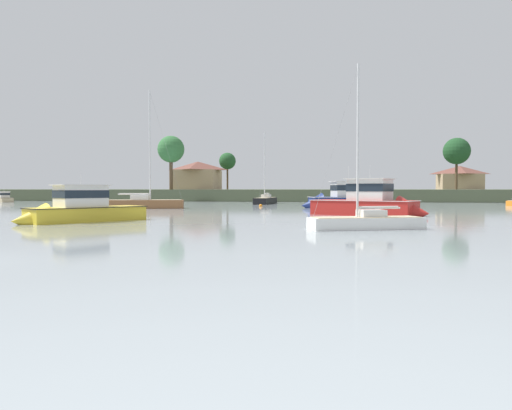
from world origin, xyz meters
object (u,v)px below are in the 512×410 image
at_px(sailboat_white, 366,226).
at_px(cruiser_navy, 340,201).
at_px(cruiser_yellow, 75,213).
at_px(cruiser_sand, 4,200).
at_px(sailboat_black, 265,202).
at_px(sailboat_wood, 144,206).
at_px(cruiser_red, 375,207).
at_px(mooring_buoy_orange, 261,206).

distance_m(sailboat_white, cruiser_navy, 32.56).
distance_m(cruiser_yellow, cruiser_sand, 62.15).
height_order(sailboat_white, cruiser_sand, sailboat_white).
xyz_separation_m(cruiser_navy, cruiser_sand, (-58.69, 18.42, -0.38)).
relative_size(sailboat_black, sailboat_white, 1.16).
bearing_deg(sailboat_black, cruiser_sand, 175.34).
xyz_separation_m(cruiser_yellow, sailboat_wood, (-4.29, 23.86, -0.33)).
bearing_deg(cruiser_navy, sailboat_black, 127.69).
xyz_separation_m(cruiser_red, cruiser_yellow, (-21.65, -11.99, -0.12)).
distance_m(cruiser_red, sailboat_wood, 28.53).
height_order(sailboat_wood, cruiser_navy, sailboat_wood).
distance_m(cruiser_yellow, cruiser_navy, 34.91).
height_order(cruiser_red, sailboat_black, sailboat_black).
height_order(sailboat_wood, cruiser_sand, sailboat_wood).
bearing_deg(sailboat_wood, sailboat_black, 59.16).
bearing_deg(cruiser_navy, cruiser_yellow, -122.81).
distance_m(cruiser_navy, mooring_buoy_orange, 10.83).
bearing_deg(sailboat_wood, cruiser_navy, 13.28).
bearing_deg(cruiser_navy, cruiser_sand, 162.57).
distance_m(cruiser_sand, mooring_buoy_orange, 50.71).
height_order(sailboat_white, cruiser_navy, sailboat_white).
relative_size(sailboat_white, cruiser_sand, 1.63).
bearing_deg(sailboat_white, cruiser_sand, 139.52).
xyz_separation_m(sailboat_white, mooring_buoy_orange, (-11.37, 35.66, -0.13)).
height_order(cruiser_navy, cruiser_sand, cruiser_navy).
bearing_deg(sailboat_wood, sailboat_white, -48.15).
bearing_deg(cruiser_yellow, cruiser_sand, 129.79).
distance_m(sailboat_black, cruiser_navy, 18.40).
relative_size(sailboat_black, cruiser_sand, 1.89).
height_order(cruiser_red, cruiser_yellow, cruiser_red).
bearing_deg(sailboat_black, sailboat_wood, -120.84).
bearing_deg(cruiser_yellow, mooring_buoy_orange, 75.21).
bearing_deg(cruiser_yellow, cruiser_red, 28.98).
relative_size(cruiser_red, mooring_buoy_orange, 20.60).
bearing_deg(mooring_buoy_orange, cruiser_yellow, -104.79).
xyz_separation_m(cruiser_red, cruiser_navy, (-2.73, 17.35, 0.04)).
xyz_separation_m(sailboat_white, cruiser_navy, (-1.03, 32.54, 0.58)).
relative_size(cruiser_navy, cruiser_sand, 1.77).
relative_size(sailboat_wood, cruiser_sand, 2.39).
bearing_deg(sailboat_white, sailboat_black, 104.61).
relative_size(sailboat_wood, cruiser_navy, 1.36).
height_order(cruiser_yellow, mooring_buoy_orange, cruiser_yellow).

